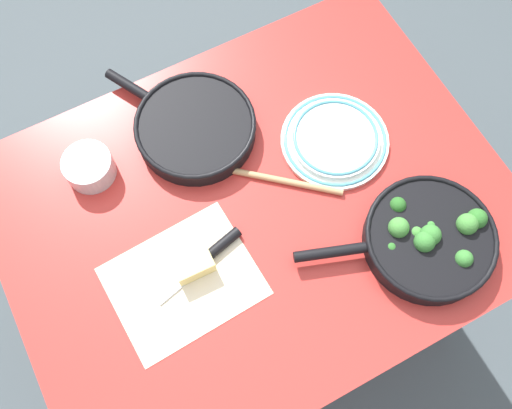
% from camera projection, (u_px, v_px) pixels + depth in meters
% --- Properties ---
extents(ground_plane, '(14.00, 14.00, 0.00)m').
position_uv_depth(ground_plane, '(256.00, 288.00, 2.01)').
color(ground_plane, '#424C51').
extents(dining_table_red, '(1.13, 0.88, 0.77)m').
position_uv_depth(dining_table_red, '(256.00, 222.00, 1.37)').
color(dining_table_red, '#B72D28').
rests_on(dining_table_red, ground_plane).
extents(skillet_broccoli, '(0.43, 0.29, 0.08)m').
position_uv_depth(skillet_broccoli, '(429.00, 239.00, 1.23)').
color(skillet_broccoli, black).
rests_on(skillet_broccoli, dining_table_red).
extents(skillet_eggs, '(0.29, 0.38, 0.05)m').
position_uv_depth(skillet_eggs, '(195.00, 127.00, 1.34)').
color(skillet_eggs, black).
rests_on(skillet_eggs, dining_table_red).
extents(wooden_spoon, '(0.30, 0.26, 0.02)m').
position_uv_depth(wooden_spoon, '(244.00, 173.00, 1.31)').
color(wooden_spoon, tan).
rests_on(wooden_spoon, dining_table_red).
extents(parchment_sheet, '(0.32, 0.26, 0.00)m').
position_uv_depth(parchment_sheet, '(183.00, 281.00, 1.22)').
color(parchment_sheet, beige).
rests_on(parchment_sheet, dining_table_red).
extents(grater_knife, '(0.23, 0.08, 0.02)m').
position_uv_depth(grater_knife, '(210.00, 255.00, 1.24)').
color(grater_knife, silver).
rests_on(grater_knife, dining_table_red).
extents(cheese_block, '(0.09, 0.06, 0.05)m').
position_uv_depth(cheese_block, '(193.00, 265.00, 1.22)').
color(cheese_block, '#EFD67A').
rests_on(cheese_block, dining_table_red).
extents(dinner_plate_stack, '(0.26, 0.26, 0.03)m').
position_uv_depth(dinner_plate_stack, '(335.00, 139.00, 1.34)').
color(dinner_plate_stack, silver).
rests_on(dinner_plate_stack, dining_table_red).
extents(prep_bowl_steel, '(0.11, 0.11, 0.06)m').
position_uv_depth(prep_bowl_steel, '(89.00, 167.00, 1.30)').
color(prep_bowl_steel, '#B7B7BC').
rests_on(prep_bowl_steel, dining_table_red).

